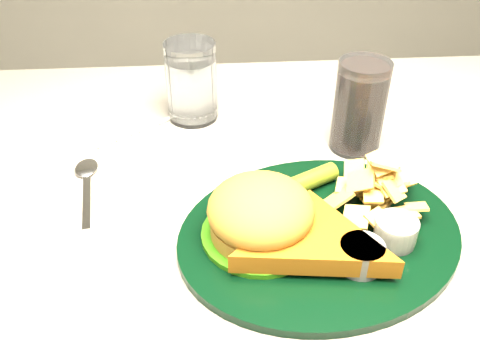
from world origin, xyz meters
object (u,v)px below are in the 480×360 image
object	(u,v)px
dinner_plate	(322,212)
fork_napkin	(369,223)
cola_glass	(359,107)
water_glass	(191,82)

from	to	relation	value
dinner_plate	fork_napkin	xyz separation A→B (m)	(0.06, 0.01, -0.03)
fork_napkin	cola_glass	bearing A→B (deg)	98.95
cola_glass	fork_napkin	distance (m)	0.19
water_glass	cola_glass	distance (m)	0.25
dinner_plate	cola_glass	xyz separation A→B (m)	(0.09, 0.19, 0.03)
dinner_plate	cola_glass	bearing A→B (deg)	47.04
fork_napkin	water_glass	bearing A→B (deg)	143.79
dinner_plate	water_glass	distance (m)	0.33
water_glass	cola_glass	world-z (taller)	cola_glass
dinner_plate	fork_napkin	world-z (taller)	dinner_plate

